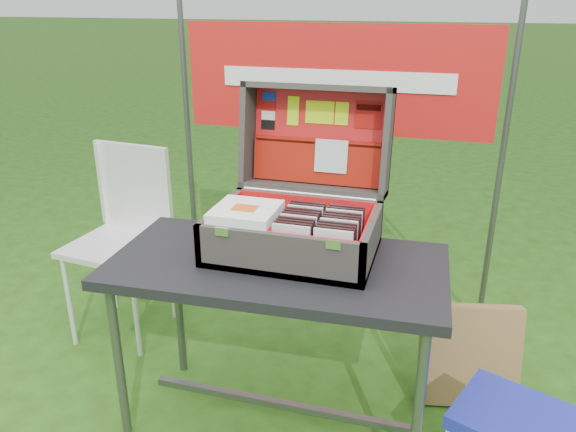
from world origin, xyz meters
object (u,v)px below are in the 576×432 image
(cardboard_box, at_px, (469,355))
(table, at_px, (278,349))
(chair, at_px, (117,248))
(suitcase, at_px, (298,175))

(cardboard_box, bearing_deg, table, -162.97)
(chair, height_order, cardboard_box, chair)
(suitcase, relative_size, chair, 0.62)
(suitcase, relative_size, cardboard_box, 1.35)
(table, relative_size, cardboard_box, 2.73)
(chair, bearing_deg, suitcase, -11.26)
(cardboard_box, bearing_deg, suitcase, -171.37)
(chair, xyz_separation_m, cardboard_box, (1.76, -0.07, -0.27))
(table, relative_size, chair, 1.26)
(table, height_order, cardboard_box, table)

